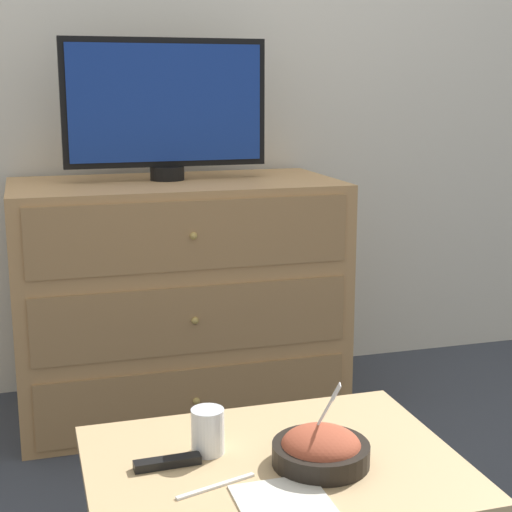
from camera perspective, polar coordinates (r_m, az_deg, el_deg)
ground_plane at (r=3.24m, az=-4.42°, el=-8.47°), size 12.00×12.00×0.00m
wall_back at (r=3.05m, az=-4.94°, el=15.16°), size 12.00×0.05×2.60m
dresser at (r=2.79m, az=-5.71°, el=-3.01°), size 1.11×0.59×0.83m
tv at (r=2.73m, az=-6.61°, el=10.78°), size 0.70×0.12×0.48m
coffee_table at (r=1.70m, az=1.34°, el=-16.42°), size 0.77×0.58×0.39m
takeout_bowl at (r=1.66m, az=4.74°, el=-13.86°), size 0.20×0.20×0.16m
drink_cup at (r=1.70m, az=-3.53°, el=-12.78°), size 0.07×0.07×0.10m
napkin at (r=1.53m, az=2.02°, el=-17.45°), size 0.17×0.17×0.00m
knife at (r=1.59m, az=-2.93°, el=-16.37°), size 0.17×0.06×0.01m
remote_control at (r=1.67m, az=-6.46°, el=-14.69°), size 0.14×0.03×0.02m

